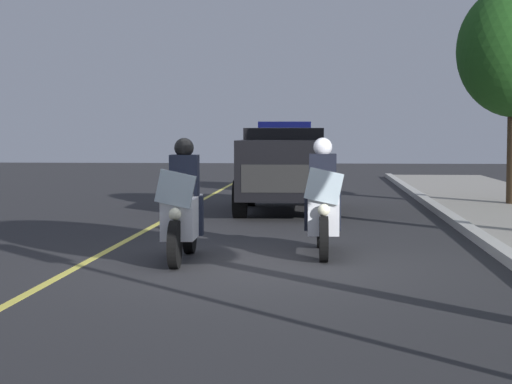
# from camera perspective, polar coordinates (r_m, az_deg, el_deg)

# --- Properties ---
(ground_plane) EXTENTS (80.00, 80.00, 0.00)m
(ground_plane) POSITION_cam_1_polar(r_m,az_deg,el_deg) (11.80, -0.53, -4.81)
(ground_plane) COLOR #28282B
(lane_stripe_center) EXTENTS (48.00, 0.12, 0.01)m
(lane_stripe_center) POSITION_cam_1_polar(r_m,az_deg,el_deg) (12.21, -11.16, -4.57)
(lane_stripe_center) COLOR #E0D14C
(lane_stripe_center) RESTS_ON ground
(police_motorcycle_lead_left) EXTENTS (2.14, 0.57, 1.72)m
(police_motorcycle_lead_left) POSITION_cam_1_polar(r_m,az_deg,el_deg) (12.17, -4.85, -1.24)
(police_motorcycle_lead_left) COLOR black
(police_motorcycle_lead_left) RESTS_ON ground
(police_motorcycle_lead_right) EXTENTS (2.14, 0.57, 1.72)m
(police_motorcycle_lead_right) POSITION_cam_1_polar(r_m,az_deg,el_deg) (12.76, 4.41, -1.00)
(police_motorcycle_lead_right) COLOR black
(police_motorcycle_lead_right) RESTS_ON ground
(police_suv) EXTENTS (4.95, 2.18, 2.05)m
(police_suv) POSITION_cam_1_polar(r_m,az_deg,el_deg) (19.72, 1.88, 1.79)
(police_suv) COLOR black
(police_suv) RESTS_ON ground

